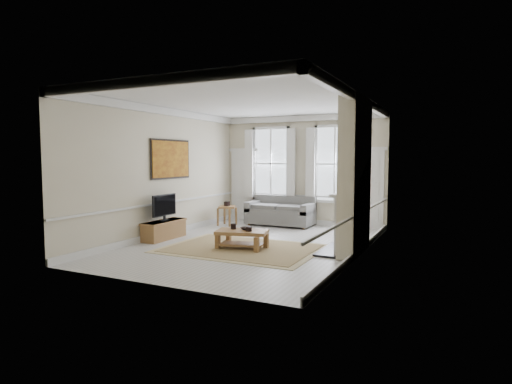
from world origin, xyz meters
The scene contains 23 objects.
floor centered at (0.00, 0.00, 0.00)m, with size 7.20×7.20×0.00m, color #B7B5AD.
ceiling centered at (0.00, 0.00, 3.40)m, with size 7.20×7.20×0.00m, color white.
back_wall centered at (0.00, 3.60, 1.70)m, with size 5.20×5.20×0.00m, color beige.
left_wall centered at (-2.60, 0.00, 1.70)m, with size 7.20×7.20×0.00m, color beige.
right_wall centered at (2.60, 0.00, 1.70)m, with size 7.20×7.20×0.00m, color beige.
window_left centered at (-1.05, 3.55, 1.90)m, with size 1.26×0.20×2.20m, color #B2BCC6, non-canonical shape.
window_right centered at (1.05, 3.55, 1.90)m, with size 1.26×0.20×2.20m, color #B2BCC6, non-canonical shape.
door_left centered at (-2.05, 3.56, 1.15)m, with size 0.90×0.08×2.30m, color silver.
door_right centered at (2.05, 3.56, 1.15)m, with size 0.90×0.08×2.30m, color silver.
painting centered at (-2.56, 0.30, 2.05)m, with size 0.05×1.66×1.06m, color gold.
chimney_breast centered at (2.43, 0.20, 1.70)m, with size 0.35×1.70×3.38m, color beige.
hearth centered at (2.00, 0.20, 0.03)m, with size 0.55×1.50×0.05m, color black.
fireplace centered at (2.20, 0.20, 0.73)m, with size 0.21×1.45×1.33m.
mirror centered at (2.21, 0.20, 2.05)m, with size 0.06×1.26×1.06m, color gold.
sofa centered at (-0.51, 3.11, 0.37)m, with size 2.03×0.99×0.90m.
side_table centered at (-2.00, 2.35, 0.49)m, with size 0.65×0.65×0.60m.
rug centered at (0.01, -0.50, 0.01)m, with size 3.50×2.60×0.02m, color #9A7D4F.
coffee_table centered at (0.01, -0.50, 0.35)m, with size 1.28×0.93×0.43m.
ceramic_pot_a centered at (-0.24, -0.45, 0.50)m, with size 0.13×0.13×0.13m, color black.
ceramic_pot_b centered at (0.21, -0.55, 0.48)m, with size 0.14×0.14×0.10m, color black.
bowl centered at (0.06, -0.40, 0.46)m, with size 0.24×0.24×0.06m, color black.
tv_stand centered at (-2.34, -0.32, 0.24)m, with size 0.43×1.33×0.48m, color brown.
tv centered at (-2.32, -0.32, 0.87)m, with size 0.08×0.90×0.68m.
Camera 1 is at (4.52, -9.07, 2.08)m, focal length 30.00 mm.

